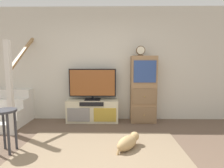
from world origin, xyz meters
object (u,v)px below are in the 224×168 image
side_cabinet (143,90)px  bar_stool_near (5,120)px  desk_clock (141,51)px  dog (128,142)px  television (92,84)px  media_console (93,111)px

side_cabinet → bar_stool_near: size_ratio=2.30×
bar_stool_near → desk_clock: bearing=32.4°
desk_clock → bar_stool_near: size_ratio=0.34×
desk_clock → dog: desk_clock is taller
desk_clock → bar_stool_near: desk_clock is taller
television → bar_stool_near: (-1.15, -1.46, -0.41)m
bar_stool_near → dog: 1.93m
desk_clock → dog: bearing=-105.7°
television → dog: size_ratio=2.36×
television → bar_stool_near: size_ratio=1.63×
desk_clock → bar_stool_near: 2.91m
television → dog: television is taller
television → dog: (0.73, -1.35, -0.79)m
bar_stool_near → dog: (1.89, 0.11, -0.39)m
media_console → desk_clock: desk_clock is taller
bar_stool_near → media_console: bearing=51.3°
television → desk_clock: desk_clock is taller
desk_clock → bar_stool_near: (-2.26, -1.43, -1.16)m
dog → bar_stool_near: bearing=-176.6°
media_console → desk_clock: size_ratio=5.30×
desk_clock → dog: 2.07m
side_cabinet → desk_clock: desk_clock is taller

